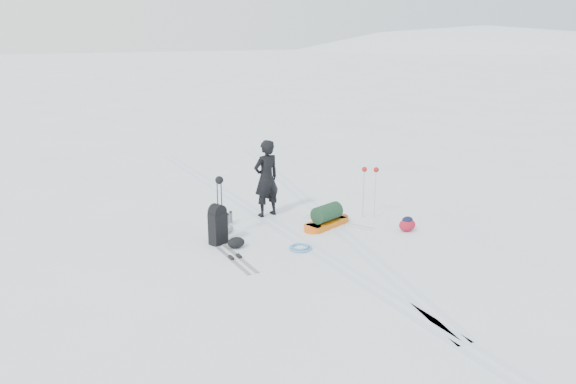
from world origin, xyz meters
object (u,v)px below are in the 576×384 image
skier (266,178)px  ski_poles_black (219,188)px  expedition_rucksack (219,225)px  pulk_sled (327,218)px

skier → ski_poles_black: bearing=23.0°
expedition_rucksack → ski_poles_black: ski_poles_black is taller
skier → expedition_rucksack: skier is taller
pulk_sled → ski_poles_black: (-2.44, 0.23, 0.95)m
pulk_sled → expedition_rucksack: (-2.54, 0.05, 0.20)m
expedition_rucksack → ski_poles_black: bearing=36.4°
ski_poles_black → expedition_rucksack: bearing=-137.7°
expedition_rucksack → ski_poles_black: (0.10, 0.18, 0.74)m
skier → ski_poles_black: skier is taller
skier → expedition_rucksack: bearing=25.5°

